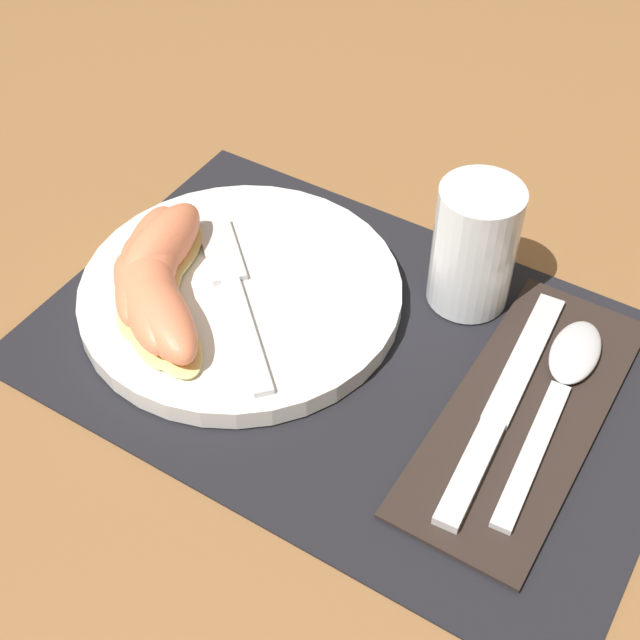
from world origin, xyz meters
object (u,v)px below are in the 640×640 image
(knife, at_px, (501,406))
(fork, at_px, (232,288))
(plate, at_px, (241,293))
(citrus_wedge_1, at_px, (150,266))
(citrus_wedge_3, at_px, (155,308))
(citrus_wedge_2, at_px, (149,294))
(citrus_wedge_0, at_px, (162,249))
(spoon, at_px, (564,377))
(juice_glass, at_px, (473,253))

(knife, height_order, fork, fork)
(plate, distance_m, fork, 0.01)
(citrus_wedge_1, distance_m, citrus_wedge_3, 0.05)
(citrus_wedge_1, height_order, citrus_wedge_2, same)
(knife, xyz_separation_m, citrus_wedge_1, (-0.27, -0.04, 0.03))
(citrus_wedge_0, bearing_deg, plate, 12.44)
(fork, bearing_deg, citrus_wedge_3, -114.88)
(citrus_wedge_2, bearing_deg, spoon, 20.34)
(plate, relative_size, citrus_wedge_3, 1.86)
(citrus_wedge_0, bearing_deg, fork, 5.82)
(spoon, bearing_deg, citrus_wedge_0, -168.13)
(citrus_wedge_2, relative_size, citrus_wedge_3, 0.95)
(juice_glass, bearing_deg, citrus_wedge_1, -148.32)
(plate, height_order, juice_glass, juice_glass)
(plate, height_order, citrus_wedge_1, citrus_wedge_1)
(citrus_wedge_0, height_order, citrus_wedge_3, citrus_wedge_0)
(citrus_wedge_2, bearing_deg, knife, 13.04)
(knife, relative_size, citrus_wedge_3, 1.68)
(knife, bearing_deg, fork, -176.82)
(citrus_wedge_0, bearing_deg, juice_glass, 27.75)
(fork, relative_size, citrus_wedge_3, 1.13)
(knife, distance_m, citrus_wedge_1, 0.28)
(citrus_wedge_1, height_order, citrus_wedge_3, same)
(citrus_wedge_0, bearing_deg, spoon, 11.87)
(juice_glass, xyz_separation_m, knife, (0.07, -0.09, -0.04))
(knife, relative_size, citrus_wedge_0, 2.07)
(knife, distance_m, fork, 0.21)
(plate, relative_size, spoon, 1.27)
(juice_glass, distance_m, citrus_wedge_2, 0.24)
(juice_glass, relative_size, citrus_wedge_2, 0.81)
(spoon, relative_size, citrus_wedge_2, 1.54)
(citrus_wedge_0, distance_m, citrus_wedge_2, 0.05)
(plate, xyz_separation_m, juice_glass, (0.14, 0.09, 0.04))
(juice_glass, xyz_separation_m, citrus_wedge_0, (-0.21, -0.11, -0.01))
(spoon, xyz_separation_m, citrus_wedge_0, (-0.30, -0.06, 0.03))
(plate, xyz_separation_m, knife, (0.21, 0.00, -0.00))
(juice_glass, xyz_separation_m, fork, (-0.15, -0.10, -0.03))
(knife, bearing_deg, citrus_wedge_1, -172.59)
(plate, height_order, citrus_wedge_2, citrus_wedge_2)
(plate, height_order, citrus_wedge_0, citrus_wedge_0)
(plate, bearing_deg, spoon, 11.72)
(juice_glass, distance_m, citrus_wedge_3, 0.23)
(citrus_wedge_1, bearing_deg, plate, 27.44)
(citrus_wedge_3, bearing_deg, citrus_wedge_0, 123.94)
(spoon, relative_size, citrus_wedge_3, 1.46)
(spoon, bearing_deg, plate, -168.28)
(citrus_wedge_1, xyz_separation_m, citrus_wedge_3, (0.03, -0.03, 0.00))
(citrus_wedge_3, bearing_deg, knife, 15.87)
(citrus_wedge_1, bearing_deg, juice_glass, 31.68)
(citrus_wedge_2, bearing_deg, juice_glass, 38.83)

